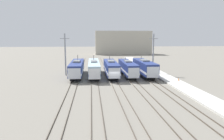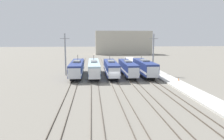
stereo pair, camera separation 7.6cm
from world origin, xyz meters
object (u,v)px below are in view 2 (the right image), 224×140
traffic_cone (179,79)px  locomotive_center_left (94,68)px  locomotive_far_left (77,68)px  catenary_tower_right (153,53)px  locomotive_center (111,68)px  locomotive_far_right (145,68)px  locomotive_center_right (128,68)px  catenary_tower_left (65,54)px

traffic_cone → locomotive_center_left: bearing=153.9°
locomotive_far_left → catenary_tower_right: (20.70, 2.25, 3.57)m
catenary_tower_right → traffic_cone: bearing=-77.1°
locomotive_center_left → locomotive_center: (4.40, -0.74, 0.02)m
locomotive_far_right → traffic_cone: size_ratio=25.79×
locomotive_center_right → locomotive_center_left: bearing=176.2°
locomotive_center_right → locomotive_center: bearing=-177.9°
locomotive_far_left → traffic_cone: (23.39, -9.44, -1.45)m
catenary_tower_left → traffic_cone: size_ratio=17.20×
locomotive_center_left → locomotive_center: bearing=-9.6°
locomotive_far_left → locomotive_center: locomotive_far_left is taller
locomotive_center_left → traffic_cone: locomotive_center_left is taller
locomotive_far_right → catenary_tower_left: size_ratio=1.50×
traffic_cone → catenary_tower_right: bearing=102.9°
locomotive_center_right → locomotive_far_right: locomotive_far_right is taller
catenary_tower_right → catenary_tower_left: bearing=180.0°
locomotive_center_right → traffic_cone: (10.18, -8.73, -1.43)m
locomotive_far_right → traffic_cone: bearing=-55.7°
locomotive_far_right → locomotive_center_right: bearing=176.8°
locomotive_center → locomotive_far_right: (8.80, -0.09, 0.06)m
locomotive_center_right → locomotive_far_left: bearing=176.9°
locomotive_far_right → catenary_tower_right: size_ratio=1.50×
locomotive_center → locomotive_center_right: bearing=2.1°
locomotive_center_right → catenary_tower_left: size_ratio=1.56×
locomotive_far_right → catenary_tower_right: bearing=46.1°
locomotive_center → catenary_tower_left: catenary_tower_left is taller
locomotive_far_left → locomotive_center_right: size_ratio=1.05×
locomotive_center_left → catenary_tower_right: (16.30, 2.38, 3.58)m
catenary_tower_left → traffic_cone: catenary_tower_left is taller
locomotive_center_right → catenary_tower_left: (-16.30, 2.96, 3.59)m
locomotive_far_right → catenary_tower_left: bearing=171.2°
locomotive_far_left → locomotive_center: 8.85m
locomotive_far_left → catenary_tower_left: 5.23m
locomotive_center → locomotive_center_right: (4.40, 0.16, -0.03)m
catenary_tower_left → locomotive_center_right: bearing=-10.3°
locomotive_center_right → traffic_cone: bearing=-40.6°
catenary_tower_left → locomotive_center: bearing=-14.7°
catenary_tower_left → locomotive_far_left: bearing=-36.0°
locomotive_far_left → catenary_tower_right: bearing=6.2°
locomotive_far_left → catenary_tower_left: bearing=144.0°
locomotive_far_left → catenary_tower_right: 21.13m
locomotive_center_left → locomotive_center_right: (8.80, -0.58, -0.01)m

